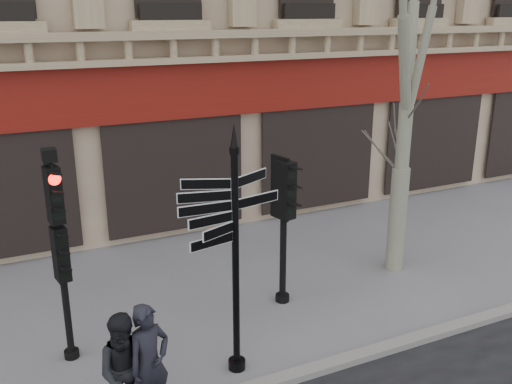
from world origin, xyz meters
TOP-DOWN VIEW (x-y plane):
  - ground at (0.00, 0.00)m, footprint 80.00×80.00m
  - kerb at (0.00, -1.40)m, footprint 80.00×0.25m
  - fingerpost at (-0.89, -0.76)m, footprint 1.69×1.69m
  - traffic_signal_main at (-3.19, 0.67)m, footprint 0.42×0.33m
  - traffic_signal_secondary at (0.78, 0.86)m, footprint 0.53×0.43m
  - pedestrian_a at (-2.40, -1.30)m, footprint 0.74×0.62m
  - pedestrian_b at (-2.71, -1.30)m, footprint 0.93×0.80m

SIDE VIEW (x-z plane):
  - ground at x=0.00m, z-range 0.00..0.00m
  - kerb at x=0.00m, z-range 0.00..0.12m
  - pedestrian_b at x=-2.71m, z-range 0.00..1.67m
  - pedestrian_a at x=-2.40m, z-range 0.00..1.73m
  - traffic_signal_secondary at x=0.78m, z-range 0.55..3.36m
  - traffic_signal_main at x=-3.19m, z-range 0.46..3.93m
  - fingerpost at x=-0.89m, z-range 0.67..4.59m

